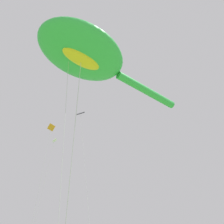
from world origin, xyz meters
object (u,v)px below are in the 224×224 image
big_show_kite (85,55)px  small_kite_streamer_purple (51,154)px  small_kite_bird_shape (81,119)px  small_kite_stunt_black (69,50)px  small_kite_box_yellow (49,137)px

big_show_kite → small_kite_streamer_purple: bearing=-106.8°
big_show_kite → small_kite_bird_shape: 15.83m
big_show_kite → small_kite_stunt_black: bearing=-38.5°
small_kite_bird_shape → small_kite_streamer_purple: size_ratio=1.03×
small_kite_bird_shape → small_kite_streamer_purple: (1.95, 7.80, -1.57)m
small_kite_stunt_black → small_kite_box_yellow: (9.75, 14.93, 4.22)m
small_kite_stunt_black → small_kite_bird_shape: bearing=123.9°
big_show_kite → small_kite_box_yellow: bearing=-104.2°
big_show_kite → small_kite_stunt_black: (-0.64, 0.88, 0.57)m
small_kite_stunt_black → small_kite_box_yellow: 18.33m
small_kite_streamer_purple → small_kite_box_yellow: bearing=91.8°
small_kite_box_yellow → small_kite_streamer_purple: (2.76, 2.78, -0.39)m
small_kite_stunt_black → small_kite_box_yellow: bearing=137.6°
small_kite_stunt_black → small_kite_streamer_purple: (12.52, 17.71, 3.83)m
small_kite_bird_shape → small_kite_streamer_purple: bearing=-148.9°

